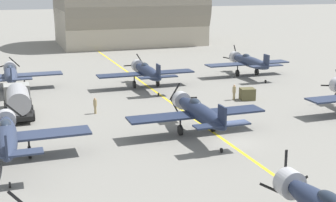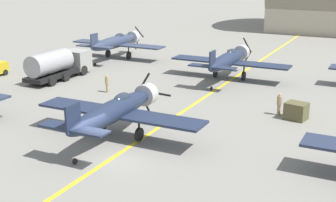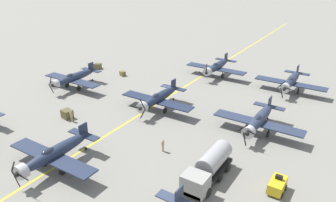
{
  "view_description": "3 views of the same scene",
  "coord_description": "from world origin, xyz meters",
  "px_view_note": "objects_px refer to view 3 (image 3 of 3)",
  "views": [
    {
      "loc": [
        -16.36,
        -31.51,
        12.61
      ],
      "look_at": [
        -4.78,
        1.61,
        3.64
      ],
      "focal_mm": 50.0,
      "sensor_mm": 36.0,
      "label": 1
    },
    {
      "loc": [
        14.62,
        -21.27,
        11.38
      ],
      "look_at": [
        0.62,
        6.74,
        2.0
      ],
      "focal_mm": 50.0,
      "sensor_mm": 36.0,
      "label": 2
    },
    {
      "loc": [
        -27.35,
        41.17,
        21.92
      ],
      "look_at": [
        -4.93,
        5.93,
        3.34
      ],
      "focal_mm": 35.0,
      "sensor_mm": 36.0,
      "label": 3
    }
  ],
  "objects_px": {
    "supply_crate_outboard": "(67,114)",
    "airplane_mid_left": "(259,120)",
    "fuel_tanker": "(208,168)",
    "supply_crate_mid_lane": "(98,66)",
    "airplane_mid_center": "(158,98)",
    "traffic_cone": "(94,65)",
    "airplane_near_left": "(291,81)",
    "tow_tractor": "(277,185)",
    "airplane_near_center": "(217,67)",
    "airplane_mid_right": "(73,78)",
    "ground_crew_walking": "(163,145)",
    "supply_crate_by_tanker": "(123,73)",
    "ground_crew_inspecting": "(71,116)",
    "airplane_far_center": "(54,153)"
  },
  "relations": [
    {
      "from": "supply_crate_outboard",
      "to": "airplane_mid_left",
      "type": "bearing_deg",
      "value": -157.0
    },
    {
      "from": "fuel_tanker",
      "to": "supply_crate_mid_lane",
      "type": "bearing_deg",
      "value": -30.61
    },
    {
      "from": "airplane_mid_center",
      "to": "traffic_cone",
      "type": "distance_m",
      "value": 26.16
    },
    {
      "from": "airplane_near_left",
      "to": "tow_tractor",
      "type": "height_order",
      "value": "airplane_near_left"
    },
    {
      "from": "airplane_mid_center",
      "to": "airplane_near_left",
      "type": "distance_m",
      "value": 24.08
    },
    {
      "from": "airplane_near_center",
      "to": "traffic_cone",
      "type": "height_order",
      "value": "airplane_near_center"
    },
    {
      "from": "airplane_mid_left",
      "to": "airplane_mid_right",
      "type": "height_order",
      "value": "airplane_mid_right"
    },
    {
      "from": "ground_crew_walking",
      "to": "supply_crate_mid_lane",
      "type": "height_order",
      "value": "ground_crew_walking"
    },
    {
      "from": "airplane_mid_left",
      "to": "airplane_near_left",
      "type": "bearing_deg",
      "value": -97.51
    },
    {
      "from": "airplane_near_left",
      "to": "supply_crate_by_tanker",
      "type": "relative_size",
      "value": 11.12
    },
    {
      "from": "airplane_near_center",
      "to": "supply_crate_by_tanker",
      "type": "relative_size",
      "value": 11.12
    },
    {
      "from": "traffic_cone",
      "to": "airplane_mid_right",
      "type": "bearing_deg",
      "value": 118.01
    },
    {
      "from": "airplane_mid_right",
      "to": "traffic_cone",
      "type": "relative_size",
      "value": 21.82
    },
    {
      "from": "supply_crate_by_tanker",
      "to": "traffic_cone",
      "type": "distance_m",
      "value": 8.97
    },
    {
      "from": "ground_crew_inspecting",
      "to": "ground_crew_walking",
      "type": "bearing_deg",
      "value": -178.29
    },
    {
      "from": "tow_tractor",
      "to": "supply_crate_by_tanker",
      "type": "relative_size",
      "value": 2.41
    },
    {
      "from": "airplane_far_center",
      "to": "tow_tractor",
      "type": "height_order",
      "value": "airplane_far_center"
    },
    {
      "from": "airplane_far_center",
      "to": "airplane_near_left",
      "type": "distance_m",
      "value": 40.85
    },
    {
      "from": "airplane_mid_left",
      "to": "airplane_mid_center",
      "type": "xyz_separation_m",
      "value": [
        15.34,
        1.26,
        -0.0
      ]
    },
    {
      "from": "airplane_mid_right",
      "to": "supply_crate_mid_lane",
      "type": "xyz_separation_m",
      "value": [
        4.36,
        -10.65,
        -1.46
      ]
    },
    {
      "from": "tow_tractor",
      "to": "supply_crate_outboard",
      "type": "height_order",
      "value": "tow_tractor"
    },
    {
      "from": "ground_crew_inspecting",
      "to": "traffic_cone",
      "type": "relative_size",
      "value": 3.13
    },
    {
      "from": "tow_tractor",
      "to": "supply_crate_by_tanker",
      "type": "xyz_separation_m",
      "value": [
        35.82,
        -18.89,
        -0.34
      ]
    },
    {
      "from": "airplane_near_left",
      "to": "airplane_mid_left",
      "type": "bearing_deg",
      "value": 95.38
    },
    {
      "from": "supply_crate_mid_lane",
      "to": "airplane_mid_right",
      "type": "bearing_deg",
      "value": 112.28
    },
    {
      "from": "airplane_near_left",
      "to": "tow_tractor",
      "type": "bearing_deg",
      "value": 106.54
    },
    {
      "from": "airplane_far_center",
      "to": "fuel_tanker",
      "type": "height_order",
      "value": "airplane_far_center"
    },
    {
      "from": "fuel_tanker",
      "to": "supply_crate_outboard",
      "type": "distance_m",
      "value": 24.06
    },
    {
      "from": "airplane_mid_center",
      "to": "ground_crew_walking",
      "type": "bearing_deg",
      "value": 140.03
    },
    {
      "from": "airplane_far_center",
      "to": "airplane_near_center",
      "type": "relative_size",
      "value": 1.0
    },
    {
      "from": "airplane_mid_right",
      "to": "tow_tractor",
      "type": "distance_m",
      "value": 39.75
    },
    {
      "from": "ground_crew_walking",
      "to": "traffic_cone",
      "type": "height_order",
      "value": "ground_crew_walking"
    },
    {
      "from": "ground_crew_walking",
      "to": "supply_crate_mid_lane",
      "type": "bearing_deg",
      "value": -33.61
    },
    {
      "from": "ground_crew_inspecting",
      "to": "supply_crate_by_tanker",
      "type": "bearing_deg",
      "value": -71.27
    },
    {
      "from": "airplane_far_center",
      "to": "airplane_near_center",
      "type": "height_order",
      "value": "airplane_near_center"
    },
    {
      "from": "fuel_tanker",
      "to": "airplane_near_left",
      "type": "bearing_deg",
      "value": -92.24
    },
    {
      "from": "airplane_mid_center",
      "to": "airplane_near_left",
      "type": "relative_size",
      "value": 1.0
    },
    {
      "from": "airplane_mid_center",
      "to": "airplane_near_center",
      "type": "relative_size",
      "value": 1.0
    },
    {
      "from": "airplane_mid_center",
      "to": "supply_crate_outboard",
      "type": "relative_size",
      "value": 7.77
    },
    {
      "from": "supply_crate_mid_lane",
      "to": "traffic_cone",
      "type": "height_order",
      "value": "supply_crate_mid_lane"
    },
    {
      "from": "airplane_far_center",
      "to": "ground_crew_walking",
      "type": "distance_m",
      "value": 12.52
    },
    {
      "from": "airplane_mid_left",
      "to": "supply_crate_mid_lane",
      "type": "relative_size",
      "value": 8.99
    },
    {
      "from": "airplane_near_center",
      "to": "airplane_mid_center",
      "type": "bearing_deg",
      "value": 84.38
    },
    {
      "from": "supply_crate_mid_lane",
      "to": "traffic_cone",
      "type": "relative_size",
      "value": 2.43
    },
    {
      "from": "ground_crew_walking",
      "to": "traffic_cone",
      "type": "distance_m",
      "value": 36.8
    },
    {
      "from": "airplane_mid_right",
      "to": "airplane_near_center",
      "type": "relative_size",
      "value": 1.0
    },
    {
      "from": "airplane_mid_center",
      "to": "tow_tractor",
      "type": "distance_m",
      "value": 22.95
    },
    {
      "from": "airplane_mid_center",
      "to": "ground_crew_inspecting",
      "type": "height_order",
      "value": "airplane_mid_center"
    },
    {
      "from": "supply_crate_by_tanker",
      "to": "supply_crate_mid_lane",
      "type": "bearing_deg",
      "value": -4.85
    },
    {
      "from": "airplane_near_left",
      "to": "airplane_near_center",
      "type": "bearing_deg",
      "value": 3.53
    }
  ]
}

